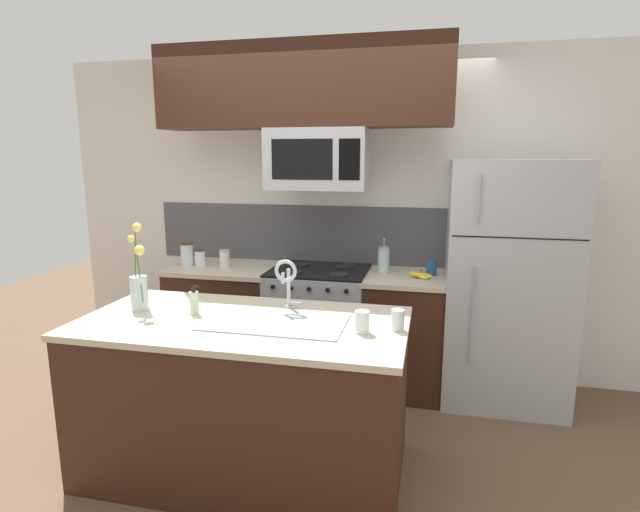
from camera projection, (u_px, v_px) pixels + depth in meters
The scene contains 22 objects.
ground_plane at pixel (288, 439), 3.22m from camera, with size 10.00×10.00×0.00m, color brown.
rear_partition at pixel (364, 217), 4.12m from camera, with size 5.20×0.10×2.60m, color silver.
splash_band at pixel (328, 234), 4.17m from camera, with size 2.99×0.01×0.48m, color #4C4C51.
back_counter_left at pixel (227, 319), 4.16m from camera, with size 0.85×0.65×0.91m.
back_counter_right at pixel (404, 333), 3.85m from camera, with size 0.61×0.65×0.91m.
stove_range at pixel (319, 325), 3.99m from camera, with size 0.76×0.64×0.93m.
microwave at pixel (318, 159), 3.71m from camera, with size 0.74×0.40×0.45m.
upper_cabinet_band at pixel (301, 86), 3.61m from camera, with size 2.17×0.34×0.60m, color #381E14.
refrigerator at pixel (507, 283), 3.62m from camera, with size 0.87×0.74×1.77m.
storage_jar_tall at pixel (187, 254), 4.09m from camera, with size 0.10×0.10×0.19m.
storage_jar_medium at pixel (200, 258), 4.08m from camera, with size 0.08×0.08×0.14m.
storage_jar_short at pixel (225, 259), 4.03m from camera, with size 0.08×0.08×0.14m.
banana_bunch at pixel (421, 275), 3.67m from camera, with size 0.19×0.16×0.08m.
french_press at pixel (384, 260), 3.83m from camera, with size 0.09×0.09×0.27m.
coffee_tin at pixel (431, 268), 3.75m from camera, with size 0.08×0.08×0.11m, color #1E5184.
island_counter at pixel (245, 396), 2.83m from camera, with size 1.80×0.91×0.91m.
kitchen_sink at pixel (276, 334), 2.71m from camera, with size 0.76×0.44×0.16m.
sink_faucet at pixel (287, 277), 2.87m from camera, with size 0.14×0.14×0.31m.
dish_soap_bottle at pixel (194, 302), 2.83m from camera, with size 0.06×0.05×0.16m.
drinking_glass at pixel (362, 322), 2.53m from camera, with size 0.08×0.08×0.12m.
spare_glass at pixel (398, 320), 2.57m from camera, with size 0.07×0.07×0.11m.
flower_vase at pixel (139, 287), 2.90m from camera, with size 0.16×0.21×0.50m.
Camera 1 is at (0.85, -2.81, 1.79)m, focal length 28.00 mm.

